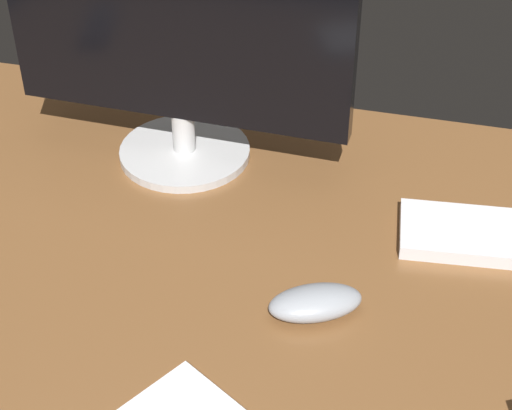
{
  "coord_description": "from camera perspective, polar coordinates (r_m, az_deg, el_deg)",
  "views": [
    {
      "loc": [
        22.58,
        -80.78,
        75.55
      ],
      "look_at": [
        0.66,
        4.27,
        8.0
      ],
      "focal_mm": 58.7,
      "sensor_mm": 36.0,
      "label": 1
    }
  ],
  "objects": [
    {
      "name": "computer_mouse",
      "position": [
        1.03,
        4.06,
        -6.66
      ],
      "size": [
        13.11,
        10.46,
        3.52
      ],
      "primitive_type": "ellipsoid",
      "rotation": [
        0.0,
        0.0,
        0.46
      ],
      "color": "#999EA5",
      "rests_on": "desk"
    },
    {
      "name": "desk",
      "position": [
        1.12,
        -0.87,
        -4.07
      ],
      "size": [
        140.0,
        84.0,
        2.0
      ],
      "primitive_type": "cube",
      "color": "brown",
      "rests_on": "ground"
    },
    {
      "name": "monitor",
      "position": [
        1.21,
        -5.37,
        11.52
      ],
      "size": [
        51.3,
        20.31,
        38.55
      ],
      "rotation": [
        0.0,
        0.0,
        -0.03
      ],
      "color": "silver",
      "rests_on": "desk"
    }
  ]
}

